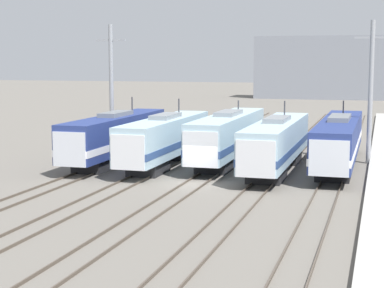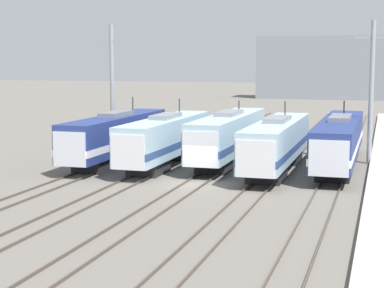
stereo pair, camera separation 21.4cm
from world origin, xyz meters
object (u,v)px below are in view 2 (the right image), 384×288
Objects in this scene: locomotive_center_left at (164,140)px; locomotive_center_right at (276,144)px; locomotive_center at (227,137)px; locomotive_far_left at (114,137)px; catenary_tower_left at (112,87)px; catenary_tower_right at (371,91)px; locomotive_far_right at (339,142)px.

locomotive_center_left reaches higher than locomotive_center_right.
locomotive_center_left is 5.33m from locomotive_center.
catenary_tower_left reaches higher than locomotive_far_left.
catenary_tower_right is at bearing 16.18° from locomotive_far_left.
catenary_tower_left is (-2.69, 5.84, 3.83)m from locomotive_far_left.
locomotive_center is 1.47× the size of catenary_tower_right.
locomotive_center_left is (4.47, -0.36, -0.02)m from locomotive_far_left.
catenary_tower_left is (-11.64, 3.31, 3.79)m from locomotive_center.
locomotive_center_left is 0.94× the size of locomotive_center_right.
catenary_tower_right is (6.71, 6.12, 3.86)m from locomotive_center_right.
locomotive_far_left is 13.43m from locomotive_center_right.
catenary_tower_right is at bearing 42.38° from locomotive_center_right.
catenary_tower_left is at bearing 180.00° from catenary_tower_right.
catenary_tower_right is at bearing 21.60° from locomotive_center_left.
locomotive_far_right reaches higher than locomotive_center.
locomotive_far_left is 4.49m from locomotive_center_left.
catenary_tower_right is (2.23, 3.07, 3.88)m from locomotive_far_right.
locomotive_center_right is 0.87× the size of locomotive_far_right.
locomotive_center_right is 5.42m from locomotive_far_right.
locomotive_center_right is (4.47, -2.81, -0.07)m from locomotive_center.
locomotive_center is 12.68m from catenary_tower_left.
locomotive_center_right is 9.87m from catenary_tower_right.
locomotive_center_left is 10.23m from catenary_tower_left.
locomotive_center_right is (8.95, 0.08, -0.01)m from locomotive_center_left.
locomotive_center is at bearing 15.82° from locomotive_far_left.
catenary_tower_left is at bearing 159.21° from locomotive_center_right.
locomotive_center is at bearing 147.84° from locomotive_center_right.
locomotive_center_right is at bearing -137.62° from catenary_tower_right.
locomotive_center_left is 1.39× the size of catenary_tower_right.
locomotive_center_left is at bearing -147.11° from locomotive_center.
locomotive_center_left reaches higher than locomotive_center.
catenary_tower_left is at bearing 114.77° from locomotive_far_left.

